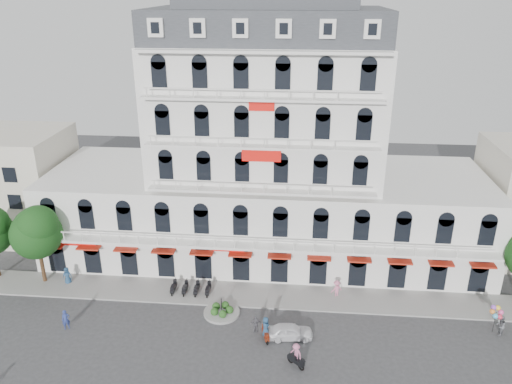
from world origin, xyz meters
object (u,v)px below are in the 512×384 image
(balloon_vendor, at_px, (499,321))
(rider_east, at_px, (266,329))
(parked_car, at_px, (290,331))
(rider_center, at_px, (296,355))

(balloon_vendor, bearing_deg, rider_east, -172.52)
(parked_car, xyz_separation_m, rider_east, (-1.97, -0.45, 0.47))
(rider_east, relative_size, balloon_vendor, 0.90)
(rider_center, bearing_deg, balloon_vendor, 59.82)
(rider_center, distance_m, balloon_vendor, 17.49)
(rider_center, relative_size, balloon_vendor, 0.85)
(parked_car, relative_size, rider_center, 1.80)
(rider_east, height_order, rider_center, rider_east)
(parked_car, height_order, rider_east, rider_east)
(rider_center, bearing_deg, parked_car, 141.17)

